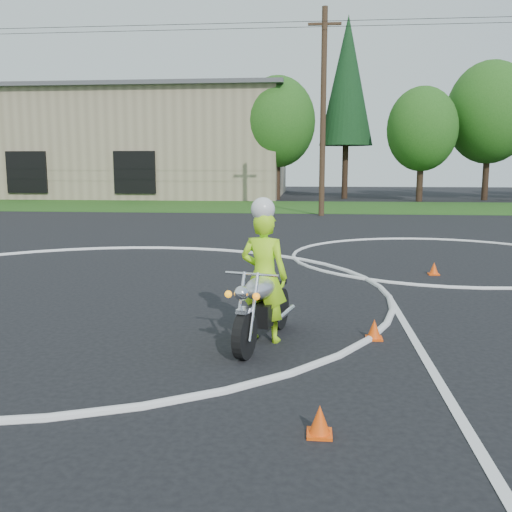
{
  "coord_description": "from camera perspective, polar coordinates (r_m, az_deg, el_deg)",
  "views": [
    {
      "loc": [
        4.46,
        -7.86,
        2.53
      ],
      "look_at": [
        3.61,
        1.03,
        1.1
      ],
      "focal_mm": 40.0,
      "sensor_mm": 36.0,
      "label": 1
    }
  ],
  "objects": [
    {
      "name": "course_markings",
      "position": [
        12.68,
        -5.05,
        -2.41
      ],
      "size": [
        19.05,
        19.05,
        0.12
      ],
      "color": "silver",
      "rests_on": "ground"
    },
    {
      "name": "primary_motorcycle",
      "position": [
        8.13,
        0.67,
        -5.04
      ],
      "size": [
        0.92,
        2.1,
        1.12
      ],
      "rotation": [
        0.0,
        0.0,
        -0.25
      ],
      "color": "black",
      "rests_on": "ground"
    },
    {
      "name": "rider_primary_grp",
      "position": [
        8.16,
        0.79,
        -1.67
      ],
      "size": [
        0.78,
        0.61,
        2.09
      ],
      "rotation": [
        0.0,
        0.0,
        -0.25
      ],
      "color": "#B1FF1A",
      "rests_on": "ground"
    },
    {
      "name": "ground",
      "position": [
        9.39,
        -23.36,
        -7.31
      ],
      "size": [
        120.0,
        120.0,
        0.0
      ],
      "primitive_type": "plane",
      "color": "black",
      "rests_on": "ground"
    },
    {
      "name": "treeline",
      "position": [
        43.89,
        19.66,
        13.93
      ],
      "size": [
        38.2,
        8.1,
        14.52
      ],
      "color": "#382619",
      "rests_on": "ground"
    },
    {
      "name": "traffic_cones",
      "position": [
        11.97,
        16.89,
        -2.84
      ],
      "size": [
        22.82,
        11.37,
        0.3
      ],
      "color": "#FD4F0D",
      "rests_on": "ground"
    },
    {
      "name": "grass_strip",
      "position": [
        35.24,
        -1.81,
        5.0
      ],
      "size": [
        120.0,
        10.0,
        0.02
      ],
      "primitive_type": "cube",
      "color": "#1E4714",
      "rests_on": "ground"
    },
    {
      "name": "utility_poles",
      "position": [
        28.99,
        6.73,
        14.32
      ],
      "size": [
        41.6,
        1.12,
        10.0
      ],
      "color": "#473321",
      "rests_on": "ground"
    },
    {
      "name": "warehouse",
      "position": [
        52.89,
        -19.99,
        10.33
      ],
      "size": [
        41.0,
        17.0,
        8.3
      ],
      "color": "tan",
      "rests_on": "ground"
    }
  ]
}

